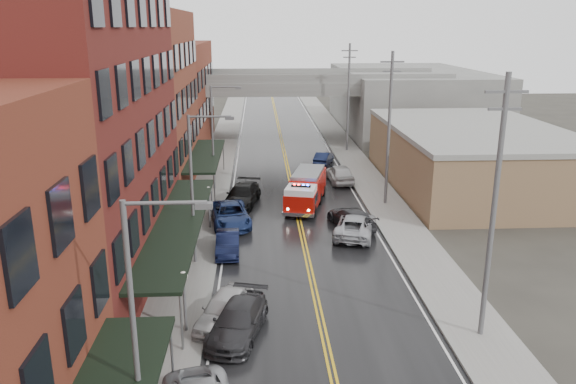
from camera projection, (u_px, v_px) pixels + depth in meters
name	position (u px, v px, depth m)	size (l,w,h in m)	color
road	(300.00, 227.00, 39.91)	(11.00, 160.00, 0.02)	black
sidewalk_left	(197.00, 228.00, 39.52)	(3.00, 160.00, 0.15)	slate
sidewalk_right	(402.00, 225.00, 40.27)	(3.00, 160.00, 0.15)	slate
curb_left	(221.00, 228.00, 39.60)	(0.30, 160.00, 0.15)	gray
curb_right	(379.00, 225.00, 40.18)	(0.30, 160.00, 0.15)	gray
brick_building_b	(64.00, 119.00, 29.97)	(9.00, 20.00, 18.00)	#551A16
brick_building_c	(134.00, 104.00, 47.15)	(9.00, 15.00, 15.00)	maroon
brick_building_far	(167.00, 97.00, 64.33)	(9.00, 20.00, 12.00)	maroon
tan_building	(472.00, 159.00, 49.60)	(14.00, 22.00, 5.00)	brown
right_far_block	(408.00, 99.00, 78.01)	(18.00, 30.00, 8.00)	slate
awning_1	(179.00, 223.00, 31.98)	(2.60, 18.00, 3.09)	black
awning_2	(206.00, 155.00, 48.73)	(2.60, 13.00, 3.09)	black
globe_lamp_1	(184.00, 288.00, 25.52)	(0.44, 0.44, 3.12)	#59595B
globe_lamp_2	(209.00, 198.00, 38.93)	(0.44, 0.44, 3.12)	#59595B
street_lamp_0	(141.00, 320.00, 17.04)	(2.64, 0.22, 9.00)	#59595B
street_lamp_1	(196.00, 181.00, 32.36)	(2.64, 0.22, 9.00)	#59595B
street_lamp_2	(215.00, 131.00, 47.68)	(2.64, 0.22, 9.00)	#59595B
utility_pole_0	(494.00, 206.00, 24.13)	(1.80, 0.24, 12.00)	#59595B
utility_pole_1	(389.00, 127.00, 43.28)	(1.80, 0.24, 12.00)	#59595B
utility_pole_2	(348.00, 96.00, 62.43)	(1.80, 0.24, 12.00)	#59595B
overpass	(281.00, 92.00, 68.85)	(40.00, 10.00, 7.50)	slate
fire_truck	(306.00, 189.00, 44.24)	(4.21, 7.56, 2.63)	#A20E07
parked_car_left_3	(238.00, 321.00, 25.81)	(2.06, 5.07, 1.47)	#29282B
parked_car_left_4	(225.00, 309.00, 26.82)	(1.83, 4.55, 1.55)	#BCBCBC
parked_car_left_5	(228.00, 243.00, 35.20)	(1.43, 4.10, 1.35)	black
parked_car_left_6	(230.00, 215.00, 40.22)	(2.59, 5.62, 1.56)	navy
parked_car_left_7	(242.00, 195.00, 44.72)	(2.28, 5.62, 1.63)	black
parked_car_right_0	(355.00, 225.00, 38.16)	(2.48, 5.38, 1.50)	#A7A9AF
parked_car_right_1	(351.00, 218.00, 39.70)	(2.02, 4.97, 1.44)	#28282B
parked_car_right_2	(340.00, 173.00, 51.21)	(1.98, 4.93, 1.68)	#B7B7B7
parked_car_right_3	(324.00, 158.00, 57.95)	(1.41, 4.04, 1.33)	black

